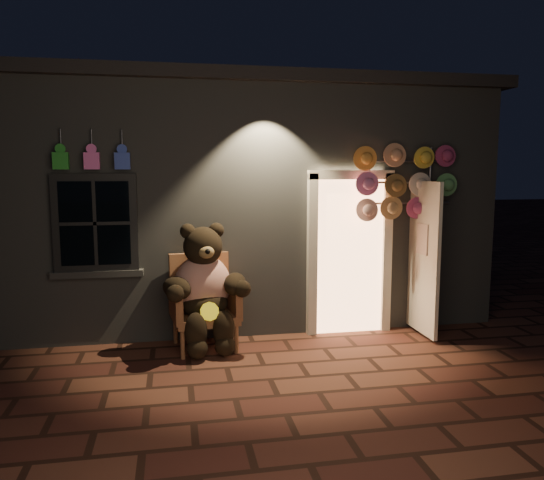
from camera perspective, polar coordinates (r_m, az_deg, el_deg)
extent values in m
plane|color=brown|center=(5.78, -0.20, -14.76)|extent=(60.00, 60.00, 0.00)
cube|color=slate|center=(9.33, -4.66, 4.19)|extent=(7.00, 5.00, 3.30)
cube|color=black|center=(9.39, -4.78, 14.80)|extent=(7.30, 5.30, 0.16)
cube|color=black|center=(6.82, -18.44, 1.74)|extent=(1.00, 0.10, 1.20)
cube|color=black|center=(6.79, -18.48, 1.71)|extent=(0.82, 0.06, 1.02)
cube|color=slate|center=(6.90, -18.22, -3.47)|extent=(1.10, 0.14, 0.08)
cube|color=#E9A068|center=(7.22, 8.25, -1.64)|extent=(0.92, 0.10, 2.10)
cube|color=beige|center=(7.03, 4.34, -1.83)|extent=(0.12, 0.12, 2.20)
cube|color=beige|center=(7.37, 12.18, -1.55)|extent=(0.12, 0.12, 2.20)
cube|color=beige|center=(7.09, 8.52, 6.95)|extent=(1.16, 0.12, 0.12)
cube|color=beige|center=(7.22, 16.01, -1.86)|extent=(0.05, 0.80, 2.00)
cube|color=#258A26|center=(6.76, -21.77, 7.91)|extent=(0.18, 0.07, 0.20)
cylinder|color=#59595E|center=(6.83, -21.78, 10.01)|extent=(0.02, 0.02, 0.25)
cube|color=pink|center=(6.71, -18.81, 8.06)|extent=(0.18, 0.07, 0.20)
cylinder|color=#59595E|center=(6.77, -18.83, 10.16)|extent=(0.02, 0.02, 0.25)
cube|color=#2F44A7|center=(6.67, -15.80, 8.18)|extent=(0.18, 0.07, 0.20)
cylinder|color=#59595E|center=(6.73, -15.83, 10.30)|extent=(0.02, 0.02, 0.25)
cube|color=#99633B|center=(6.65, -7.26, -8.20)|extent=(0.84, 0.79, 0.11)
cube|color=#99633B|center=(6.86, -7.83, -4.47)|extent=(0.76, 0.19, 0.75)
cube|color=#99633B|center=(6.52, -10.33, -6.63)|extent=(0.17, 0.65, 0.43)
cube|color=#99633B|center=(6.65, -4.24, -6.24)|extent=(0.17, 0.65, 0.43)
cylinder|color=#99633B|center=(6.38, -9.58, -11.05)|extent=(0.05, 0.05, 0.34)
cylinder|color=#99633B|center=(6.50, -3.86, -10.60)|extent=(0.05, 0.05, 0.34)
cylinder|color=#99633B|center=(6.95, -10.36, -9.51)|extent=(0.05, 0.05, 0.34)
cylinder|color=#99633B|center=(7.06, -5.11, -9.13)|extent=(0.05, 0.05, 0.34)
ellipsoid|color=red|center=(6.60, -7.46, -4.79)|extent=(0.77, 0.65, 0.74)
ellipsoid|color=black|center=(6.57, -7.29, -6.79)|extent=(0.64, 0.57, 0.35)
sphere|color=black|center=(6.46, -7.45, -0.68)|extent=(0.53, 0.53, 0.47)
sphere|color=black|center=(6.44, -9.06, 0.93)|extent=(0.19, 0.19, 0.19)
sphere|color=black|center=(6.50, -6.01, 1.05)|extent=(0.19, 0.19, 0.19)
ellipsoid|color=olive|center=(6.26, -7.06, -1.32)|extent=(0.20, 0.15, 0.15)
ellipsoid|color=black|center=(6.32, -10.21, -5.12)|extent=(0.46, 0.55, 0.27)
ellipsoid|color=black|center=(6.45, -4.01, -4.75)|extent=(0.36, 0.53, 0.27)
ellipsoid|color=black|center=(6.31, -8.19, -9.73)|extent=(0.27, 0.27, 0.46)
ellipsoid|color=black|center=(6.38, -5.23, -9.51)|extent=(0.27, 0.27, 0.46)
sphere|color=black|center=(6.31, -8.06, -11.51)|extent=(0.25, 0.25, 0.25)
sphere|color=black|center=(6.38, -5.08, -11.26)|extent=(0.25, 0.25, 0.25)
cylinder|color=yellow|center=(6.28, -6.73, -7.64)|extent=(0.24, 0.12, 0.22)
cylinder|color=#59595E|center=(7.52, 16.39, 0.00)|extent=(0.04, 0.04, 2.49)
cylinder|color=#59595E|center=(7.32, 14.83, 8.19)|extent=(1.11, 0.03, 0.03)
cylinder|color=#59595E|center=(7.32, 14.75, 6.02)|extent=(1.11, 0.03, 0.03)
cylinder|color=#59595E|center=(7.34, 14.68, 3.86)|extent=(1.11, 0.03, 0.03)
cylinder|color=#FF9E3C|center=(7.01, 10.11, 8.74)|extent=(0.31, 0.11, 0.32)
cylinder|color=tan|center=(7.12, 13.01, 8.64)|extent=(0.31, 0.11, 0.32)
cylinder|color=gold|center=(7.25, 15.81, 8.53)|extent=(0.31, 0.11, 0.32)
cylinder|color=#AA3463|center=(7.47, 18.17, 8.40)|extent=(0.31, 0.11, 0.32)
cylinder|color=pink|center=(6.98, 10.13, 6.09)|extent=(0.31, 0.11, 0.32)
cylinder|color=brown|center=(7.09, 13.02, 6.04)|extent=(0.31, 0.11, 0.32)
cylinder|color=beige|center=(7.30, 15.51, 5.99)|extent=(0.31, 0.11, 0.32)
cylinder|color=#5FA860|center=(7.45, 18.17, 5.92)|extent=(0.31, 0.11, 0.32)
cylinder|color=#FBB5A0|center=(6.97, 10.16, 3.43)|extent=(0.31, 0.11, 0.32)
cylinder|color=#A28255|center=(7.16, 12.76, 3.47)|extent=(0.31, 0.11, 0.32)
cylinder|color=#BD4679|center=(7.29, 15.52, 3.45)|extent=(0.31, 0.11, 0.32)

